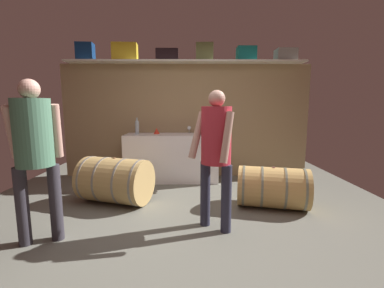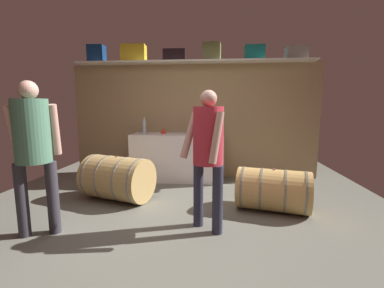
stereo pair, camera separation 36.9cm
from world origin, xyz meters
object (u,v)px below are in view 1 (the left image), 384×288
object	(u,v)px
work_cabinet	(172,157)
winemaker_pouring	(34,145)
wine_barrel_near	(273,187)
visitor_tasting	(216,146)
toolcase_olive	(205,52)
toolcase_navy	(85,52)
toolcase_teal	(246,54)
wine_glass	(189,128)
wine_barrel_far	(115,180)
toolcase_black	(167,55)
toolcase_yellow	(125,52)
toolcase_grey	(286,55)
red_funnel	(157,131)
wine_bottle_clear	(137,127)

from	to	relation	value
work_cabinet	winemaker_pouring	size ratio (longest dim) A/B	1.03
wine_barrel_near	visitor_tasting	size ratio (longest dim) A/B	0.66
toolcase_olive	wine_barrel_near	bearing A→B (deg)	-56.69
toolcase_navy	visitor_tasting	bearing A→B (deg)	-49.07
wine_barrel_near	toolcase_teal	bearing A→B (deg)	107.32
wine_glass	wine_barrel_far	size ratio (longest dim) A/B	0.12
toolcase_olive	wine_glass	size ratio (longest dim) A/B	2.30
toolcase_black	work_cabinet	distance (m)	1.85
toolcase_yellow	wine_barrel_far	world-z (taller)	toolcase_yellow
toolcase_grey	toolcase_olive	bearing A→B (deg)	179.91
toolcase_black	wine_barrel_near	world-z (taller)	toolcase_black
toolcase_yellow	red_funnel	xyz separation A→B (m)	(0.56, -0.14, -1.41)
toolcase_teal	work_cabinet	distance (m)	2.31
toolcase_teal	toolcase_black	bearing A→B (deg)	-179.98
wine_bottle_clear	visitor_tasting	size ratio (longest dim) A/B	0.20
toolcase_grey	wine_glass	bearing A→B (deg)	179.42
visitor_tasting	wine_glass	bearing A→B (deg)	-44.00
work_cabinet	wine_glass	distance (m)	0.64
red_funnel	visitor_tasting	bearing A→B (deg)	-66.06
toolcase_olive	wine_barrel_near	distance (m)	2.68
toolcase_teal	work_cabinet	xyz separation A→B (m)	(-1.35, -0.20, -1.86)
wine_barrel_near	winemaker_pouring	xyz separation A→B (m)	(-2.62, -0.88, 0.71)
toolcase_navy	winemaker_pouring	world-z (taller)	toolcase_navy
toolcase_navy	wine_barrel_far	world-z (taller)	toolcase_navy
toolcase_olive	wine_bottle_clear	xyz separation A→B (m)	(-1.22, -0.19, -1.33)
wine_barrel_near	wine_barrel_far	world-z (taller)	wine_barrel_far
toolcase_black	red_funnel	world-z (taller)	toolcase_black
toolcase_navy	visitor_tasting	distance (m)	3.33
toolcase_teal	work_cabinet	size ratio (longest dim) A/B	0.20
toolcase_yellow	wine_bottle_clear	size ratio (longest dim) A/B	1.47
toolcase_yellow	wine_bottle_clear	xyz separation A→B (m)	(0.22, -0.19, -1.33)
winemaker_pouring	work_cabinet	bearing A→B (deg)	41.18
toolcase_teal	winemaker_pouring	xyz separation A→B (m)	(-2.52, -2.41, -1.30)
toolcase_black	visitor_tasting	size ratio (longest dim) A/B	0.26
wine_bottle_clear	wine_barrel_near	size ratio (longest dim) A/B	0.29
wine_bottle_clear	winemaker_pouring	world-z (taller)	winemaker_pouring
toolcase_black	wine_barrel_near	size ratio (longest dim) A/B	0.39
wine_glass	visitor_tasting	distance (m)	2.17
toolcase_yellow	wine_barrel_far	bearing A→B (deg)	-88.88
toolcase_olive	work_cabinet	bearing A→B (deg)	-157.55
toolcase_black	wine_barrel_near	bearing A→B (deg)	-46.61
red_funnel	wine_barrel_near	xyz separation A→B (m)	(1.72, -1.38, -0.63)
toolcase_olive	toolcase_grey	size ratio (longest dim) A/B	0.87
wine_bottle_clear	wine_barrel_near	xyz separation A→B (m)	(2.07, -1.33, -0.71)
wine_barrel_far	visitor_tasting	size ratio (longest dim) A/B	0.71
toolcase_grey	toolcase_black	bearing A→B (deg)	179.91
work_cabinet	toolcase_teal	bearing A→B (deg)	8.28
toolcase_yellow	wine_bottle_clear	world-z (taller)	toolcase_yellow
toolcase_grey	work_cabinet	xyz separation A→B (m)	(-2.07, -0.20, -1.84)
toolcase_grey	wine_barrel_near	distance (m)	2.59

